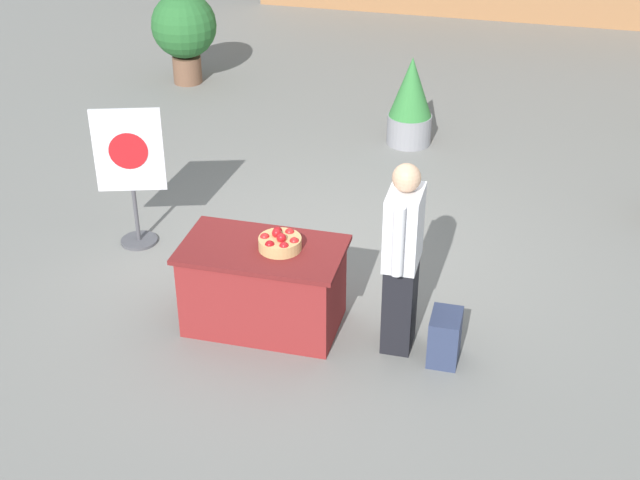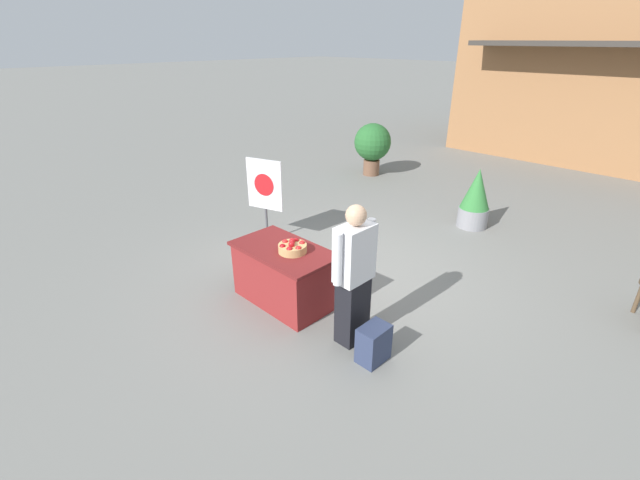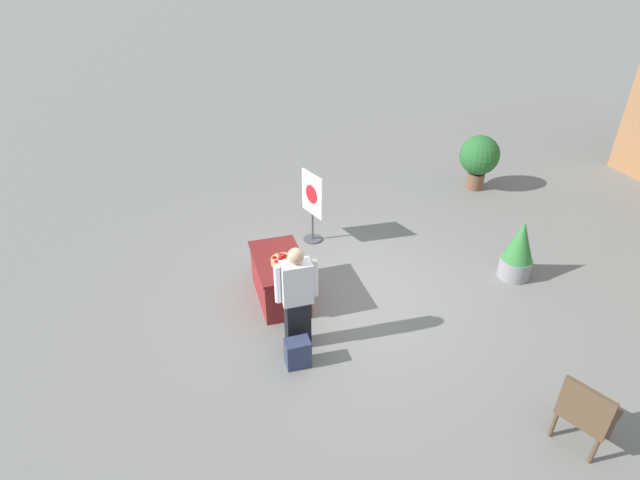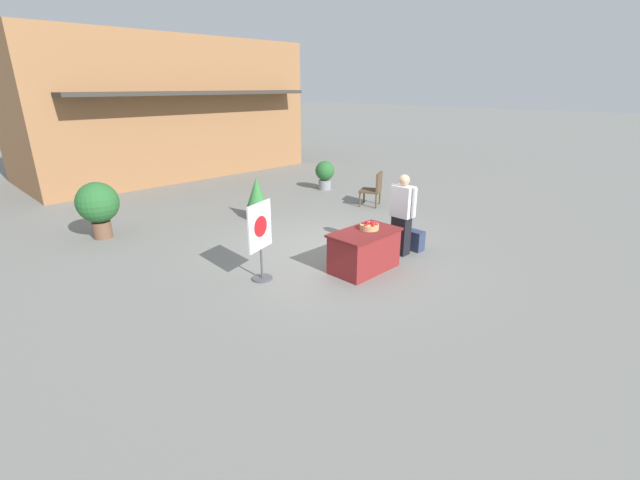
{
  "view_description": "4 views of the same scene",
  "coord_description": "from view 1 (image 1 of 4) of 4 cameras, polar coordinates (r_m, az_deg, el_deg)",
  "views": [
    {
      "loc": [
        1.69,
        -7.0,
        4.48
      ],
      "look_at": [
        0.08,
        -0.65,
        0.63
      ],
      "focal_mm": 50.0,
      "sensor_mm": 36.0,
      "label": 1
    },
    {
      "loc": [
        3.39,
        -4.16,
        3.13
      ],
      "look_at": [
        -0.53,
        -0.2,
        0.5
      ],
      "focal_mm": 24.0,
      "sensor_mm": 36.0,
      "label": 2
    },
    {
      "loc": [
        6.17,
        -2.35,
        5.08
      ],
      "look_at": [
        -0.31,
        -0.41,
        0.98
      ],
      "focal_mm": 28.0,
      "sensor_mm": 36.0,
      "label": 3
    },
    {
      "loc": [
        -6.09,
        -5.73,
        3.26
      ],
      "look_at": [
        -0.69,
        -0.32,
        0.49
      ],
      "focal_mm": 24.0,
      "sensor_mm": 36.0,
      "label": 4
    }
  ],
  "objects": [
    {
      "name": "ground_plane",
      "position": [
        8.48,
        0.53,
        -1.47
      ],
      "size": [
        120.0,
        120.0,
        0.0
      ],
      "primitive_type": "plane",
      "color": "slate"
    },
    {
      "name": "potted_plant_near_right",
      "position": [
        10.79,
        5.82,
        8.78
      ],
      "size": [
        0.54,
        0.54,
        1.08
      ],
      "color": "gray",
      "rests_on": "ground_plane"
    },
    {
      "name": "apple_basket",
      "position": [
        7.21,
        -2.58,
        -0.13
      ],
      "size": [
        0.35,
        0.35,
        0.16
      ],
      "color": "tan",
      "rests_on": "display_table"
    },
    {
      "name": "poster_board",
      "position": [
        8.63,
        -12.01,
        4.41
      ],
      "size": [
        0.63,
        0.36,
        1.41
      ],
      "rotation": [
        0.0,
        0.0,
        -1.26
      ],
      "color": "#4C4C51",
      "rests_on": "ground_plane"
    },
    {
      "name": "potted_plant_far_right",
      "position": [
        12.77,
        -8.69,
        13.23
      ],
      "size": [
        0.9,
        0.9,
        1.28
      ],
      "color": "brown",
      "rests_on": "ground_plane"
    },
    {
      "name": "person_visitor",
      "position": [
        6.99,
        5.28,
        -1.13
      ],
      "size": [
        0.26,
        0.61,
        1.64
      ],
      "rotation": [
        0.0,
        0.0,
        3.14
      ],
      "color": "black",
      "rests_on": "ground_plane"
    },
    {
      "name": "display_table",
      "position": [
        7.46,
        -3.64,
        -2.96
      ],
      "size": [
        1.34,
        0.77,
        0.76
      ],
      "color": "maroon",
      "rests_on": "ground_plane"
    },
    {
      "name": "backpack",
      "position": [
        7.22,
        7.99,
        -6.19
      ],
      "size": [
        0.24,
        0.34,
        0.42
      ],
      "color": "#2D3856",
      "rests_on": "ground_plane"
    }
  ]
}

